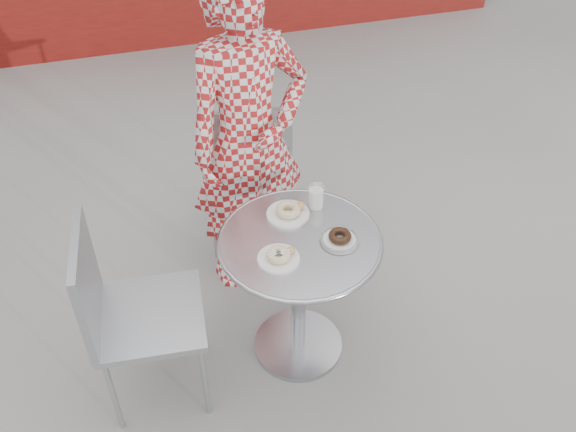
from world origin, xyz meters
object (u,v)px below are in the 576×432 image
object	(u,v)px
plate_near	(279,256)
seated_person	(249,140)
plate_checker	(340,238)
bistro_table	(299,269)
chair_left	(153,345)
chair_far	(247,194)
milk_cup	(316,197)
plate_far	(289,212)

from	to	relation	value
plate_near	seated_person	bearing A→B (deg)	86.35
plate_checker	bistro_table	bearing A→B (deg)	162.13
chair_left	bistro_table	bearing A→B (deg)	-82.37
plate_near	plate_checker	distance (m)	0.28
chair_far	milk_cup	xyz separation A→B (m)	(0.17, -0.70, 0.48)
seated_person	milk_cup	size ratio (longest dim) A/B	15.05
chair_far	seated_person	xyz separation A→B (m)	(-0.04, -0.28, 0.56)
bistro_table	plate_checker	distance (m)	0.26
seated_person	plate_near	distance (m)	0.72
chair_far	plate_near	size ratio (longest dim) A/B	5.50
chair_far	plate_far	xyz separation A→B (m)	(0.04, -0.73, 0.45)
seated_person	milk_cup	xyz separation A→B (m)	(0.21, -0.42, -0.08)
bistro_table	plate_far	size ratio (longest dim) A/B	3.76
chair_left	plate_near	distance (m)	0.74
bistro_table	plate_far	bearing A→B (deg)	89.84
plate_far	chair_left	bearing A→B (deg)	-163.80
chair_far	bistro_table	bearing A→B (deg)	101.32
plate_far	plate_near	size ratio (longest dim) A/B	1.10
seated_person	plate_near	xyz separation A→B (m)	(-0.05, -0.71, -0.11)
chair_left	plate_near	bearing A→B (deg)	-90.88
chair_left	plate_checker	distance (m)	0.97
seated_person	plate_far	xyz separation A→B (m)	(0.07, -0.45, -0.11)
seated_person	plate_near	size ratio (longest dim) A/B	9.68
seated_person	chair_far	bearing A→B (deg)	70.43
chair_left	plate_near	world-z (taller)	chair_left
plate_checker	milk_cup	xyz separation A→B (m)	(-0.03, 0.25, 0.04)
plate_checker	milk_cup	size ratio (longest dim) A/B	1.50
chair_far	chair_left	xyz separation A→B (m)	(-0.66, -0.93, -0.01)
chair_left	plate_near	size ratio (longest dim) A/B	5.40
bistro_table	plate_checker	size ratio (longest dim) A/B	4.26
bistro_table	plate_far	world-z (taller)	plate_far
chair_left	plate_far	xyz separation A→B (m)	(0.70, 0.20, 0.46)
chair_far	plate_far	bearing A→B (deg)	101.91
plate_far	plate_checker	size ratio (longest dim) A/B	1.13
seated_person	plate_checker	world-z (taller)	seated_person
chair_far	plate_near	world-z (taller)	chair_far
plate_far	milk_cup	world-z (taller)	milk_cup
bistro_table	plate_checker	xyz separation A→B (m)	(0.16, -0.05, 0.19)
plate_checker	milk_cup	bearing A→B (deg)	96.17
chair_far	plate_near	distance (m)	1.09
chair_far	milk_cup	bearing A→B (deg)	112.76
seated_person	milk_cup	distance (m)	0.48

